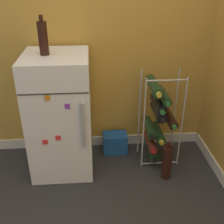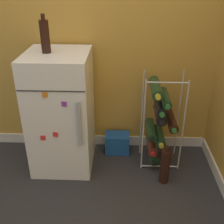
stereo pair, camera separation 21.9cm
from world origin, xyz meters
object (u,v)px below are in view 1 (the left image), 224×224
soda_box (115,143)px  wine_rack (157,119)px  mini_fridge (61,115)px  fridge_top_bottle (44,38)px  loose_bottle_floor (168,162)px

soda_box → wine_rack: bearing=-21.8°
mini_fridge → wine_rack: mini_fridge is taller
mini_fridge → soda_box: size_ratio=4.49×
fridge_top_bottle → mini_fridge: bearing=-2.9°
fridge_top_bottle → loose_bottle_floor: (0.87, -0.23, -0.91)m
wine_rack → fridge_top_bottle: size_ratio=2.95×
soda_box → loose_bottle_floor: loose_bottle_floor is taller
mini_fridge → soda_box: 0.60m
mini_fridge → loose_bottle_floor: 0.90m
wine_rack → loose_bottle_floor: bearing=-80.4°
mini_fridge → loose_bottle_floor: size_ratio=2.89×
fridge_top_bottle → loose_bottle_floor: fridge_top_bottle is taller
fridge_top_bottle → loose_bottle_floor: size_ratio=0.81×
wine_rack → loose_bottle_floor: (0.04, -0.26, -0.24)m
mini_fridge → loose_bottle_floor: (0.80, -0.23, -0.32)m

